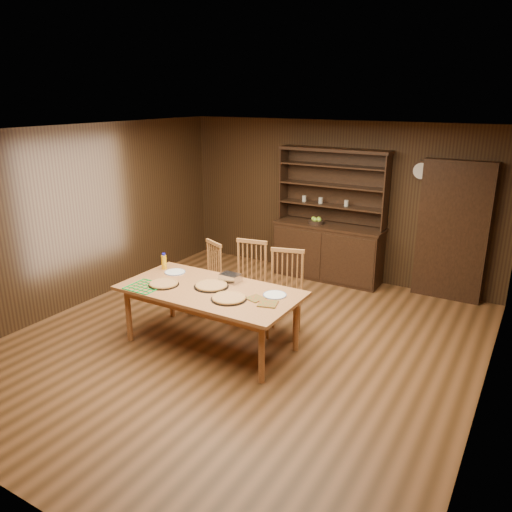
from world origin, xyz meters
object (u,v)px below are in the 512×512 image
Objects in this scene: chair_left at (209,275)px; chair_center at (249,279)px; chair_right at (285,290)px; china_hutch at (328,244)px; dining_table at (210,294)px; juice_bottle at (164,262)px.

chair_center reaches higher than chair_left.
chair_center reaches higher than chair_right.
chair_left is (-0.95, -2.09, -0.06)m from china_hutch.
china_hutch is at bearing 72.13° from chair_center.
chair_right is (0.31, -2.17, -0.00)m from china_hutch.
chair_center is at bearing 155.20° from chair_right.
dining_table is at bearing -28.50° from chair_left.
chair_left is (-0.65, 0.87, -0.14)m from dining_table.
chair_right is (0.62, 0.79, -0.09)m from dining_table.
chair_center is 5.07× the size of juice_bottle.
chair_left is 0.73m from juice_bottle.
chair_right is at bearing -81.78° from china_hutch.
chair_left reaches higher than dining_table.
china_hutch reaches higher than chair_center.
chair_left is at bearing 171.98° from chair_center.
china_hutch is at bearing 64.78° from juice_bottle.
chair_center is (0.01, 0.89, -0.08)m from dining_table.
chair_right is at bearing 17.86° from juice_bottle.
chair_center is at bearing 26.71° from chair_left.
chair_left is at bearing 126.63° from dining_table.
juice_bottle is at bearing -177.76° from chair_right.
chair_right is at bearing 52.03° from dining_table.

